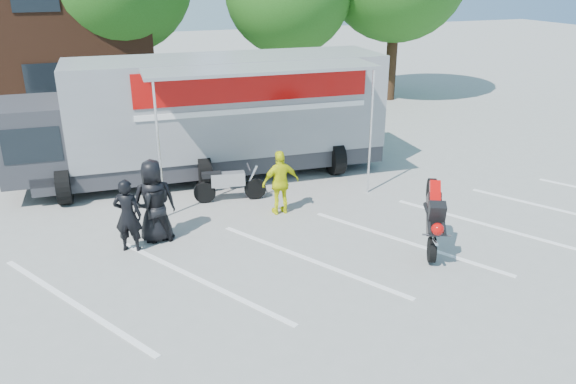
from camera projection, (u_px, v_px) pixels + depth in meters
ground at (320, 284)px, 11.14m from camera, size 100.00×100.00×0.00m
parking_bay_lines at (301, 261)px, 12.01m from camera, size 18.09×13.33×0.01m
transporter_truck at (215, 174)px, 17.11m from camera, size 11.30×5.91×3.51m
parked_motorcycle at (231, 201)px, 15.17m from camera, size 2.06×0.97×1.04m
stunt_bike_rider at (427, 250)px, 12.50m from camera, size 1.37×1.72×1.83m
spectator_leather_a at (154, 201)px, 12.63m from camera, size 0.97×0.65×1.93m
spectator_leather_b at (128, 216)px, 12.19m from camera, size 0.72×0.61×1.67m
spectator_leather_c at (154, 206)px, 12.65m from camera, size 0.88×0.71×1.70m
spectator_hivis at (281, 183)px, 14.10m from camera, size 0.98×0.43×1.66m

